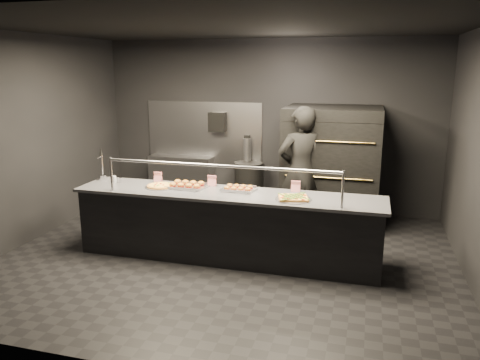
% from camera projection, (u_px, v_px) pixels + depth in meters
% --- Properties ---
extents(room, '(6.04, 6.00, 3.00)m').
position_uv_depth(room, '(226.00, 148.00, 6.04)').
color(room, black).
rests_on(room, ground).
extents(service_counter, '(4.10, 0.78, 1.37)m').
position_uv_depth(service_counter, '(227.00, 225.00, 6.23)').
color(service_counter, black).
rests_on(service_counter, ground).
extents(pizza_oven, '(1.50, 1.23, 1.91)m').
position_uv_depth(pizza_oven, '(331.00, 165.00, 7.58)').
color(pizza_oven, black).
rests_on(pizza_oven, ground).
extents(prep_shelf, '(1.20, 0.35, 0.90)m').
position_uv_depth(prep_shelf, '(182.00, 179.00, 8.82)').
color(prep_shelf, '#99999E').
rests_on(prep_shelf, ground).
extents(towel_dispenser, '(0.30, 0.20, 0.35)m').
position_uv_depth(towel_dispenser, '(218.00, 122.00, 8.45)').
color(towel_dispenser, black).
rests_on(towel_dispenser, room).
extents(fire_extinguisher, '(0.14, 0.14, 0.51)m').
position_uv_depth(fire_extinguisher, '(247.00, 150.00, 8.43)').
color(fire_extinguisher, '#B2B2B7').
rests_on(fire_extinguisher, room).
extents(beer_tap, '(0.13, 0.18, 0.49)m').
position_uv_depth(beer_tap, '(102.00, 170.00, 6.78)').
color(beer_tap, silver).
rests_on(beer_tap, service_counter).
extents(round_pizza, '(0.43, 0.43, 0.03)m').
position_uv_depth(round_pizza, '(161.00, 186.00, 6.40)').
color(round_pizza, silver).
rests_on(round_pizza, service_counter).
extents(slider_tray_a, '(0.57, 0.46, 0.08)m').
position_uv_depth(slider_tray_a, '(187.00, 185.00, 6.38)').
color(slider_tray_a, silver).
rests_on(slider_tray_a, service_counter).
extents(slider_tray_b, '(0.48, 0.40, 0.07)m').
position_uv_depth(slider_tray_b, '(239.00, 188.00, 6.23)').
color(slider_tray_b, silver).
rests_on(slider_tray_b, service_counter).
extents(square_pizza, '(0.45, 0.45, 0.05)m').
position_uv_depth(square_pizza, '(293.00, 198.00, 5.80)').
color(square_pizza, silver).
rests_on(square_pizza, service_counter).
extents(condiment_jar, '(0.14, 0.06, 0.09)m').
position_uv_depth(condiment_jar, '(116.00, 179.00, 6.64)').
color(condiment_jar, silver).
rests_on(condiment_jar, service_counter).
extents(tent_cards, '(2.09, 0.04, 0.15)m').
position_uv_depth(tent_cards, '(220.00, 181.00, 6.42)').
color(tent_cards, white).
rests_on(tent_cards, service_counter).
extents(trash_bin, '(0.52, 0.52, 0.87)m').
position_uv_depth(trash_bin, '(249.00, 186.00, 8.39)').
color(trash_bin, black).
rests_on(trash_bin, ground).
extents(worker, '(0.86, 0.77, 1.97)m').
position_uv_depth(worker, '(300.00, 171.00, 7.07)').
color(worker, black).
rests_on(worker, ground).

